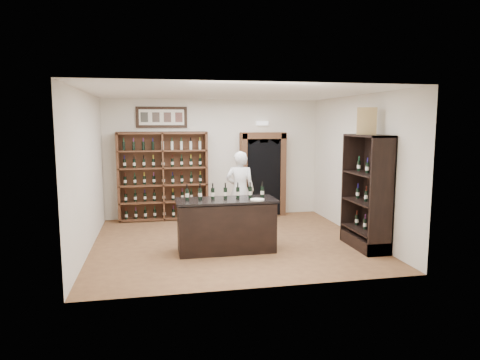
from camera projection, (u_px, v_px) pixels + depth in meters
name	position (u px, v px, depth m)	size (l,w,h in m)	color
floor	(231.00, 242.00, 8.76)	(5.50, 5.50, 0.00)	brown
ceiling	(231.00, 93.00, 8.36)	(5.50, 5.50, 0.00)	white
wall_back	(214.00, 159.00, 10.99)	(5.50, 0.04, 3.00)	silver
wall_left	(87.00, 172.00, 8.03)	(0.04, 5.00, 3.00)	silver
wall_right	(358.00, 166.00, 9.09)	(0.04, 5.00, 3.00)	silver
wine_shelf	(163.00, 176.00, 10.63)	(2.20, 0.38, 2.20)	#582F1E
framed_picture	(162.00, 117.00, 10.57)	(1.25, 0.04, 0.52)	black
arched_doorway	(263.00, 172.00, 11.11)	(1.17, 0.35, 2.17)	black
emergency_light	(262.00, 123.00, 11.03)	(0.30, 0.10, 0.10)	white
tasting_counter	(226.00, 226.00, 8.08)	(1.88, 0.78, 1.00)	black
counter_bottle_0	(187.00, 194.00, 7.93)	(0.07, 0.07, 0.30)	black
counter_bottle_1	(200.00, 194.00, 7.98)	(0.07, 0.07, 0.30)	black
counter_bottle_2	(213.00, 193.00, 8.02)	(0.07, 0.07, 0.30)	black
counter_bottle_3	(225.00, 193.00, 8.07)	(0.07, 0.07, 0.30)	black
counter_bottle_4	(238.00, 193.00, 8.12)	(0.07, 0.07, 0.30)	black
counter_bottle_5	(250.00, 192.00, 8.16)	(0.07, 0.07, 0.30)	black
counter_bottle_6	(262.00, 192.00, 8.21)	(0.07, 0.07, 0.30)	black
side_cabinet	(367.00, 210.00, 8.28)	(0.48, 1.20, 2.20)	black
shopkeeper	(240.00, 190.00, 9.70)	(0.65, 0.43, 1.79)	white
plate	(257.00, 200.00, 7.91)	(0.26, 0.26, 0.02)	silver
wine_crate	(367.00, 121.00, 8.06)	(0.36, 0.15, 0.51)	tan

